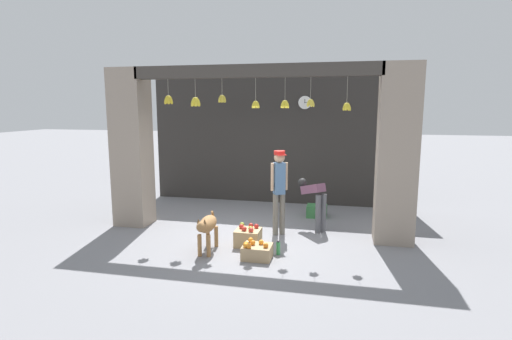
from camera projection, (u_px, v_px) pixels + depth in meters
ground_plane at (251, 236)px, 7.76m from camera, size 60.00×60.00×0.00m
shop_back_wall at (277, 140)px, 10.28m from camera, size 6.59×0.12×3.27m
shop_pillar_left at (132, 148)px, 8.36m from camera, size 0.70×0.60×3.27m
shop_pillar_right at (397, 155)px, 7.22m from camera, size 0.70×0.60×3.27m
storefront_awning at (251, 74)px, 7.39m from camera, size 4.69×0.26×0.86m
dog at (207, 226)px, 6.86m from camera, size 0.30×0.94×0.68m
shopkeeper at (279, 186)px, 7.73m from camera, size 0.31×0.31×1.66m
worker_stooping at (315, 198)px, 8.09m from camera, size 0.62×0.65×1.01m
fruit_crate_oranges at (257, 251)px, 6.62m from camera, size 0.47×0.42×0.30m
fruit_crate_apples at (248, 237)px, 7.24m from camera, size 0.44×0.43×0.38m
produce_box_green at (317, 211)px, 9.11m from camera, size 0.45×0.39×0.27m
water_bottle at (278, 248)px, 6.79m from camera, size 0.07×0.07×0.24m
wall_clock at (305, 103)px, 9.91m from camera, size 0.35×0.03×0.35m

